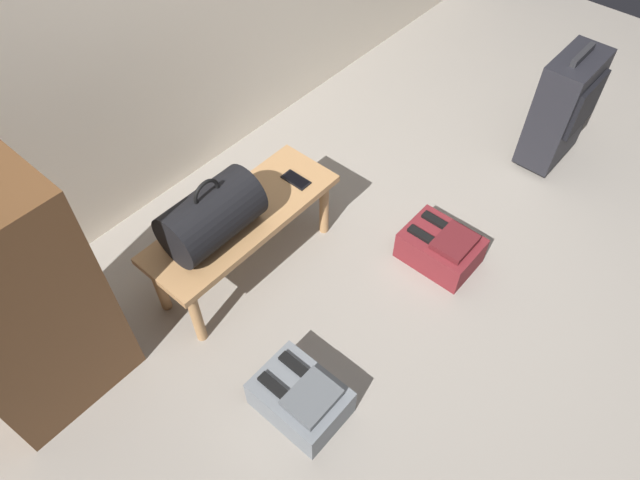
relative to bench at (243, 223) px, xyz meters
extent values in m
plane|color=gray|center=(0.46, -0.79, -0.33)|extent=(6.60, 6.60, 0.00)
cube|color=#A87A4C|center=(0.00, 0.00, 0.04)|extent=(1.00, 0.36, 0.04)
cylinder|color=#A87A4C|center=(-0.44, -0.13, -0.15)|extent=(0.05, 0.05, 0.36)
cylinder|color=#A87A4C|center=(0.44, -0.13, -0.15)|extent=(0.05, 0.05, 0.36)
cylinder|color=#A87A4C|center=(-0.44, 0.13, -0.15)|extent=(0.05, 0.05, 0.36)
cylinder|color=#A87A4C|center=(0.44, 0.13, -0.15)|extent=(0.05, 0.05, 0.36)
cylinder|color=black|center=(-0.16, 0.00, 0.19)|extent=(0.44, 0.26, 0.26)
torus|color=black|center=(-0.16, 0.00, 0.33)|extent=(0.14, 0.02, 0.14)
cube|color=black|center=(0.33, -0.04, 0.06)|extent=(0.07, 0.14, 0.01)
cube|color=black|center=(0.33, -0.04, 0.07)|extent=(0.06, 0.13, 0.00)
cube|color=black|center=(1.76, -0.76, 0.04)|extent=(0.41, 0.22, 0.64)
cube|color=black|center=(1.76, -0.88, 0.12)|extent=(0.33, 0.02, 0.29)
cube|color=#262628|center=(1.76, -0.76, 0.38)|extent=(0.23, 0.03, 0.04)
cylinder|color=black|center=(1.61, -0.68, -0.31)|extent=(0.02, 0.05, 0.05)
cylinder|color=black|center=(1.90, -0.68, -0.31)|extent=(0.02, 0.05, 0.05)
cube|color=maroon|center=(0.68, -0.71, -0.25)|extent=(0.28, 0.38, 0.17)
cube|color=#55181C|center=(0.68, -0.78, -0.15)|extent=(0.21, 0.17, 0.04)
cube|color=black|center=(0.62, -0.64, -0.15)|extent=(0.04, 0.19, 0.02)
cube|color=black|center=(0.74, -0.64, -0.15)|extent=(0.04, 0.19, 0.02)
cube|color=slate|center=(-0.39, -0.71, -0.25)|extent=(0.28, 0.38, 0.17)
cube|color=#515559|center=(-0.39, -0.78, -0.15)|extent=(0.21, 0.17, 0.04)
cube|color=black|center=(-0.46, -0.65, -0.15)|extent=(0.04, 0.19, 0.02)
cube|color=black|center=(-0.33, -0.65, -0.15)|extent=(0.04, 0.19, 0.02)
cube|color=brown|center=(-0.97, 0.20, 0.22)|extent=(0.56, 0.44, 1.10)
camera|label=1|loc=(-1.10, -1.44, 2.03)|focal=32.01mm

